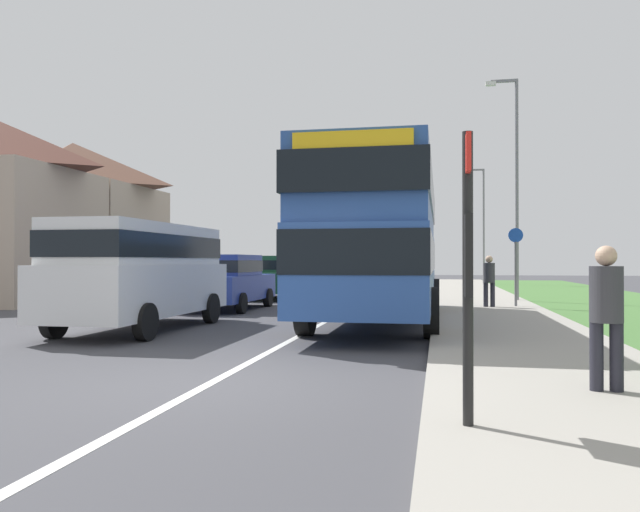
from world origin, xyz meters
TOP-DOWN VIEW (x-y plane):
  - ground_plane at (0.00, 0.00)m, footprint 120.00×120.00m
  - lane_marking_centre at (0.00, 8.00)m, footprint 0.14×60.00m
  - pavement_near_side at (4.20, 6.00)m, footprint 3.20×68.00m
  - double_decker_bus at (1.36, 7.45)m, footprint 2.80×9.74m
  - parked_van_white at (-3.61, 5.08)m, footprint 2.11×5.43m
  - parked_car_blue at (-3.66, 10.77)m, footprint 1.94×4.47m
  - parked_car_dark_green at (-3.63, 16.30)m, footprint 1.91×4.53m
  - pedestrian_at_stop at (4.51, -0.27)m, footprint 0.34×0.34m
  - pedestrian_walking_away at (4.25, 11.94)m, footprint 0.34×0.34m
  - bus_stop_sign at (3.00, -1.94)m, footprint 0.09×0.52m
  - cycle_route_sign at (5.07, 12.36)m, footprint 0.44×0.08m
  - street_lamp_mid at (5.40, 15.57)m, footprint 1.14×0.20m
  - street_lamp_far at (5.36, 31.95)m, footprint 1.14×0.20m
  - house_terrace_far_side at (-13.46, 14.83)m, footprint 6.89×11.04m

SIDE VIEW (x-z plane):
  - ground_plane at x=0.00m, z-range 0.00..0.00m
  - lane_marking_centre at x=0.00m, z-range 0.00..0.01m
  - pavement_near_side at x=4.20m, z-range 0.00..0.12m
  - parked_car_blue at x=-3.66m, z-range 0.08..1.78m
  - parked_car_dark_green at x=-3.63m, z-range 0.08..1.79m
  - pedestrian_at_stop at x=4.51m, z-range 0.14..1.81m
  - pedestrian_walking_away at x=4.25m, z-range 0.14..1.81m
  - parked_van_white at x=-3.61m, z-range 0.21..2.51m
  - cycle_route_sign at x=5.07m, z-range 0.17..2.69m
  - bus_stop_sign at x=3.00m, z-range 0.24..2.84m
  - double_decker_bus at x=1.36m, z-range 0.29..3.99m
  - house_terrace_far_side at x=-13.46m, z-range 0.00..6.83m
  - street_lamp_far at x=5.36m, z-range 0.55..7.78m
  - street_lamp_mid at x=5.40m, z-range 0.56..8.59m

